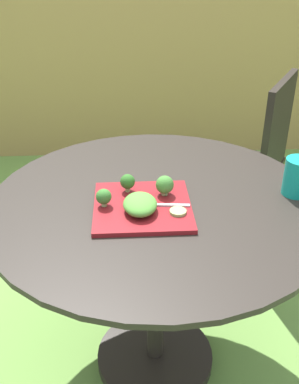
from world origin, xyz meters
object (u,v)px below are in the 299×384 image
at_px(patio_chair, 250,154).
at_px(salad_plate, 142,206).
at_px(drinking_glass, 297,179).
at_px(fork, 158,205).

bearing_deg(patio_chair, salad_plate, -124.92).
distance_m(patio_chair, drinking_glass, 0.77).
xyz_separation_m(salad_plate, drinking_glass, (0.48, 0.06, 0.05)).
bearing_deg(drinking_glass, patio_chair, 84.70).
distance_m(patio_chair, fork, 0.97).
relative_size(patio_chair, fork, 5.81).
relative_size(salad_plate, fork, 1.85).
bearing_deg(patio_chair, drinking_glass, -95.30).
height_order(drinking_glass, fork, drinking_glass).
bearing_deg(fork, drinking_glass, 9.31).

